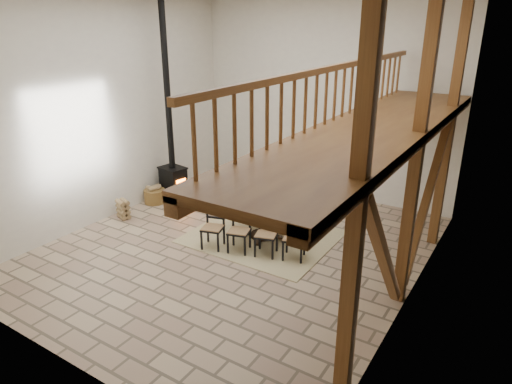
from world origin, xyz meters
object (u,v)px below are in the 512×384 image
Objects in this scene: log_stack at (123,209)px; log_basket at (155,195)px; dining_table at (261,223)px; wood_stove at (172,158)px.

log_basket is at bearing 93.82° from log_stack.
log_stack is at bearing -86.18° from log_basket.
dining_table is 3.45m from log_stack.
dining_table is 5.05× the size of log_stack.
wood_stove reaches higher than dining_table.
log_basket is at bearing 158.56° from dining_table.
dining_table is 3.43m from log_basket.
dining_table is at bearing -4.87° from log_basket.
log_stack reaches higher than log_basket.
log_basket is 1.15× the size of log_stack.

